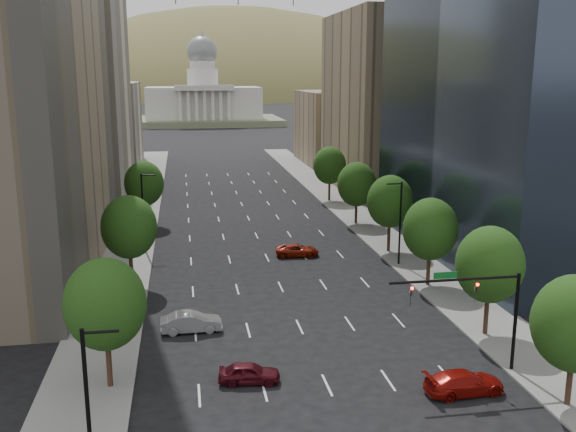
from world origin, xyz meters
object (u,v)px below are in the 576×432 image
traffic_signal (483,302)px  car_red_far (297,250)px  car_red_near (464,382)px  car_silver (191,322)px  capitol (203,102)px  car_maroon (249,373)px

traffic_signal → car_red_far: size_ratio=1.90×
car_red_near → car_red_far: car_red_near is taller
car_red_near → car_red_far: 32.98m
traffic_signal → car_red_near: traffic_signal is taller
car_red_near → car_silver: size_ratio=1.07×
traffic_signal → car_red_near: 5.49m
traffic_signal → car_silver: (-19.15, 10.45, -4.38)m
car_red_far → car_red_near: bearing=-166.9°
car_red_near → car_red_far: bearing=5.1°
capitol → traffic_signal: bearing=-87.3°
car_silver → car_red_far: size_ratio=1.01×
capitol → car_maroon: capitol is taller
car_maroon → car_silver: size_ratio=0.84×
traffic_signal → car_red_far: bearing=103.3°
capitol → car_red_near: capitol is taller
car_silver → car_red_far: car_silver is taller
traffic_signal → car_silver: traffic_signal is taller
car_maroon → car_silver: 9.91m
car_maroon → car_red_far: (8.43, 28.92, -0.02)m
car_red_near → car_silver: car_silver is taller
car_red_far → car_silver: bearing=153.0°
capitol → car_red_far: 189.77m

